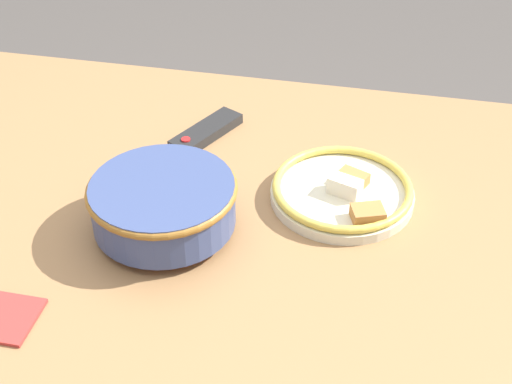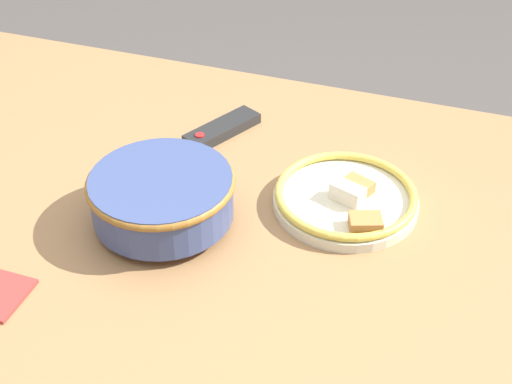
# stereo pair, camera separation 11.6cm
# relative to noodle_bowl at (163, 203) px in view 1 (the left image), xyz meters

# --- Properties ---
(dining_table) EXTENTS (1.57, 0.90, 0.77)m
(dining_table) POSITION_rel_noodle_bowl_xyz_m (0.04, 0.08, -0.13)
(dining_table) COLOR olive
(dining_table) RESTS_ON ground_plane
(noodle_bowl) EXTENTS (0.24, 0.24, 0.09)m
(noodle_bowl) POSITION_rel_noodle_bowl_xyz_m (0.00, 0.00, 0.00)
(noodle_bowl) COLOR #384775
(noodle_bowl) RESTS_ON dining_table
(food_plate) EXTENTS (0.24, 0.24, 0.05)m
(food_plate) POSITION_rel_noodle_bowl_xyz_m (0.27, 0.14, -0.04)
(food_plate) COLOR beige
(food_plate) RESTS_ON dining_table
(tv_remote) EXTENTS (0.12, 0.17, 0.02)m
(tv_remote) POSITION_rel_noodle_bowl_xyz_m (-0.01, 0.28, -0.04)
(tv_remote) COLOR black
(tv_remote) RESTS_ON dining_table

